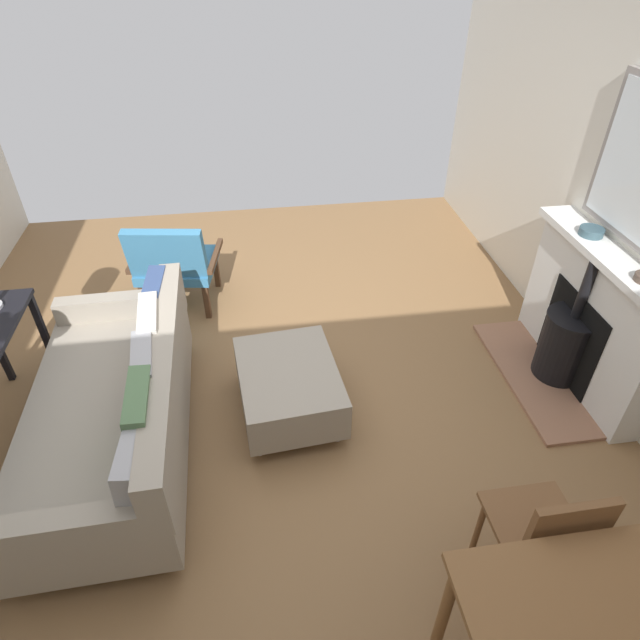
% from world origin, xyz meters
% --- Properties ---
extents(ground_plane, '(4.83, 5.92, 0.01)m').
position_xyz_m(ground_plane, '(0.00, 0.00, -0.00)').
color(ground_plane, olive).
extents(fireplace, '(0.60, 1.39, 1.01)m').
position_xyz_m(fireplace, '(-2.22, 0.14, 0.44)').
color(fireplace, '#93664C').
rests_on(fireplace, ground).
extents(mantel_bowl_near, '(0.16, 0.16, 0.05)m').
position_xyz_m(mantel_bowl_near, '(-2.23, -0.11, 1.04)').
color(mantel_bowl_near, '#334C56').
rests_on(mantel_bowl_near, fireplace).
extents(sofa, '(0.94, 1.87, 0.80)m').
position_xyz_m(sofa, '(0.82, 0.37, 0.35)').
color(sofa, '#B2B2B7').
rests_on(sofa, ground).
extents(ottoman, '(0.69, 0.86, 0.37)m').
position_xyz_m(ottoman, '(-0.19, 0.21, 0.23)').
color(ottoman, '#B2B2B7').
rests_on(ottoman, ground).
extents(armchair_accent, '(0.75, 0.69, 0.83)m').
position_xyz_m(armchair_accent, '(0.60, -1.12, 0.45)').
color(armchair_accent, '#4C3321').
rests_on(armchair_accent, ground).
extents(dining_chair_near_fireplace, '(0.40, 0.40, 0.85)m').
position_xyz_m(dining_chair_near_fireplace, '(-1.20, 1.58, 0.51)').
color(dining_chair_near_fireplace, brown).
rests_on(dining_chair_near_fireplace, ground).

